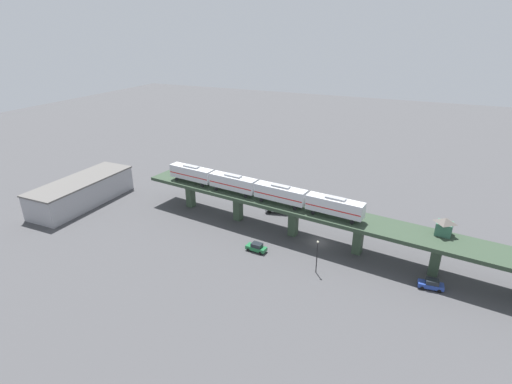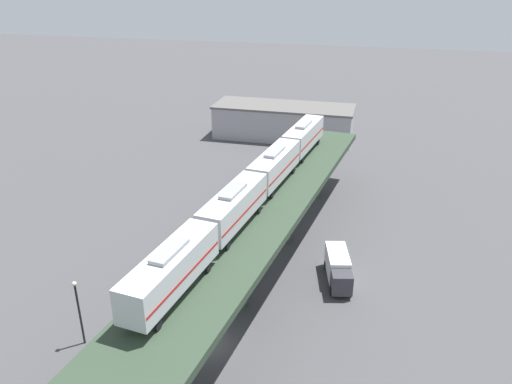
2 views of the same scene
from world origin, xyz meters
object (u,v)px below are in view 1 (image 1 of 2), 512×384
object	(u,v)px
delivery_truck	(279,206)
street_car_green	(256,247)
signal_hut	(444,226)
street_lamp	(317,254)
street_car_blue	(431,284)
subway_train	(256,188)
warehouse_building	(82,191)

from	to	relation	value
delivery_truck	street_car_green	bearing A→B (deg)	-172.69
signal_hut	street_lamp	xyz separation A→B (m)	(-11.02, 21.14, -5.31)
street_lamp	delivery_truck	bearing A→B (deg)	36.21
street_car_blue	street_lamp	bearing A→B (deg)	100.02
signal_hut	subway_train	bearing A→B (deg)	88.34
street_lamp	signal_hut	bearing A→B (deg)	-62.46
street_car_blue	street_lamp	xyz separation A→B (m)	(-3.62, 20.45, 3.17)
delivery_truck	street_lamp	world-z (taller)	street_lamp
warehouse_building	delivery_truck	bearing A→B (deg)	-71.87
signal_hut	street_car_green	size ratio (longest dim) A/B	0.79
subway_train	signal_hut	world-z (taller)	subway_train
subway_train	warehouse_building	xyz separation A→B (m)	(-6.31, 47.98, -6.75)
signal_hut	street_car_blue	bearing A→B (deg)	174.66
delivery_truck	warehouse_building	bearing A→B (deg)	108.13
subway_train	signal_hut	distance (m)	39.40
subway_train	delivery_truck	distance (m)	13.24
street_car_blue	warehouse_building	size ratio (longest dim) A/B	0.16
signal_hut	street_lamp	bearing A→B (deg)	117.54
street_lamp	warehouse_building	xyz separation A→B (m)	(5.86, 66.22, -0.70)
signal_hut	warehouse_building	bearing A→B (deg)	93.38
street_car_blue	warehouse_building	xyz separation A→B (m)	(2.24, 86.67, 2.47)
subway_train	street_car_green	distance (m)	14.14
signal_hut	warehouse_building	size ratio (longest dim) A/B	0.13
warehouse_building	street_car_green	bearing A→B (deg)	-93.73
subway_train	delivery_truck	xyz separation A→B (m)	(10.05, -1.97, -8.39)
subway_train	street_car_green	bearing A→B (deg)	-155.14
subway_train	signal_hut	bearing A→B (deg)	-91.66
subway_train	street_car_blue	xyz separation A→B (m)	(-8.55, -38.69, -9.22)
street_car_green	street_car_blue	world-z (taller)	same
street_car_green	signal_hut	bearing A→B (deg)	-76.17
street_car_blue	delivery_truck	xyz separation A→B (m)	(18.60, 36.72, 0.82)
signal_hut	street_car_green	world-z (taller)	signal_hut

